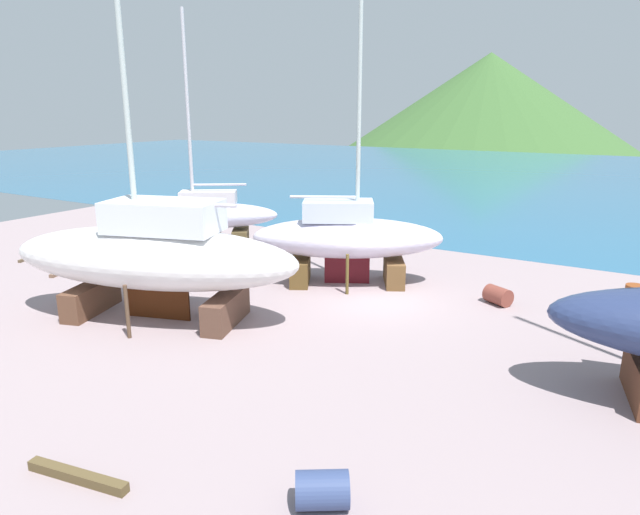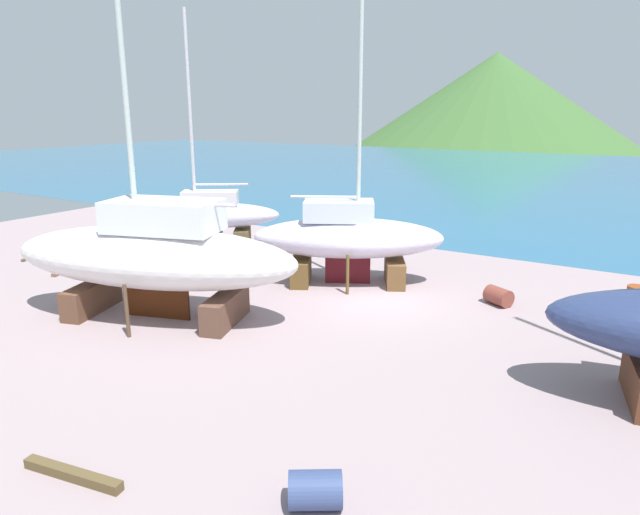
# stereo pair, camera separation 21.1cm
# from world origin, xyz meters

# --- Properties ---
(ground_plane) EXTENTS (51.67, 51.67, 0.00)m
(ground_plane) POSITION_xyz_m (0.00, -4.76, 0.00)
(ground_plane) COLOR gray
(sea_water) EXTENTS (172.86, 68.77, 0.01)m
(sea_water) POSITION_xyz_m (0.00, 42.54, 0.00)
(sea_water) COLOR #276188
(sea_water) RESTS_ON ground
(headland_hill) EXTENTS (120.38, 120.38, 39.55)m
(headland_hill) POSITION_xyz_m (-28.83, 122.53, 0.00)
(headland_hill) COLOR #3C622F
(headland_hill) RESTS_ON ground
(sailboat_large_starboard) EXTENTS (6.96, 5.60, 10.88)m
(sailboat_large_starboard) POSITION_xyz_m (-9.84, 1.60, 1.81)
(sailboat_large_starboard) COLOR brown
(sailboat_large_starboard) RESTS_ON ground
(sailboat_far_slipway) EXTENTS (7.66, 5.71, 12.46)m
(sailboat_far_slipway) POSITION_xyz_m (-1.85, 1.02, 1.86)
(sailboat_far_slipway) COLOR brown
(sailboat_far_slipway) RESTS_ON ground
(sailboat_small_center) EXTENTS (10.18, 5.93, 15.84)m
(sailboat_small_center) POSITION_xyz_m (-5.32, -5.53, 2.14)
(sailboat_small_center) COLOR brown
(sailboat_small_center) RESTS_ON ground
(worker) EXTENTS (0.34, 0.49, 1.68)m
(worker) POSITION_xyz_m (-14.42, -0.33, 0.87)
(worker) COLOR maroon
(worker) RESTS_ON ground
(barrel_tipped_right) EXTENTS (0.91, 0.91, 0.78)m
(barrel_tipped_right) POSITION_xyz_m (8.03, 3.77, 0.39)
(barrel_tipped_right) COLOR brown
(barrel_tipped_right) RESTS_ON ground
(barrel_by_slipway) EXTENTS (1.08, 0.99, 0.63)m
(barrel_by_slipway) POSITION_xyz_m (3.90, 1.61, 0.32)
(barrel_by_slipway) COLOR brown
(barrel_by_slipway) RESTS_ON ground
(barrel_rust_near) EXTENTS (1.13, 1.06, 0.66)m
(barrel_rust_near) POSITION_xyz_m (3.89, -10.48, 0.33)
(barrel_rust_near) COLOR navy
(barrel_rust_near) RESTS_ON ground
(timber_long_fore) EXTENTS (0.67, 1.45, 0.12)m
(timber_long_fore) POSITION_xyz_m (-16.10, -3.22, 0.06)
(timber_long_fore) COLOR brown
(timber_long_fore) RESTS_ON ground
(timber_long_aft) EXTENTS (2.23, 0.61, 0.13)m
(timber_long_aft) POSITION_xyz_m (-15.24, 3.03, 0.06)
(timber_long_aft) COLOR #8C6E4C
(timber_long_aft) RESTS_ON ground
(timber_plank_near) EXTENTS (2.20, 0.60, 0.19)m
(timber_plank_near) POSITION_xyz_m (-0.34, -12.21, 0.10)
(timber_plank_near) COLOR brown
(timber_plank_near) RESTS_ON ground
(timber_plank_far) EXTENTS (0.86, 1.89, 0.14)m
(timber_plank_far) POSITION_xyz_m (-12.82, -3.70, 0.07)
(timber_plank_far) COLOR brown
(timber_plank_far) RESTS_ON ground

